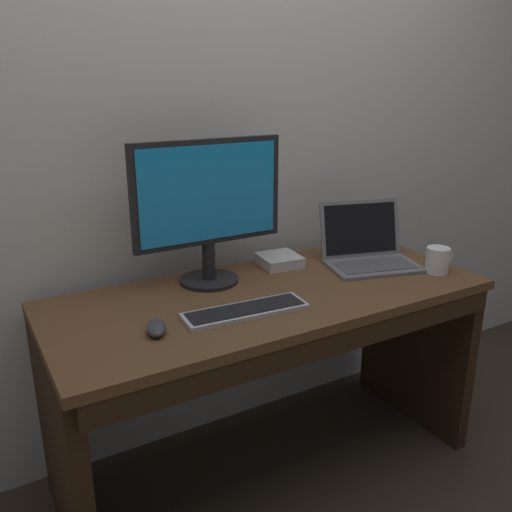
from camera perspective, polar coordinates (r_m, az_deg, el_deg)
The scene contains 9 objects.
ground_plane at distance 2.30m, azimuth 1.37°, elevation -21.33°, with size 14.00×14.00×0.00m, color #382D23.
back_wall at distance 2.13m, azimuth -4.18°, elevation 14.62°, with size 4.69×0.04×2.67m, color silver.
desk at distance 2.00m, azimuth 1.65°, elevation -9.82°, with size 1.55×0.66×0.75m.
laptop_space_gray at distance 2.22m, azimuth 11.71°, elevation 0.60°, with size 0.41×0.36×0.24m.
external_monitor at distance 1.91m, azimuth -5.03°, elevation 5.35°, with size 0.56×0.21×0.52m.
wired_keyboard at distance 1.74m, azimuth -1.11°, elevation -5.79°, with size 0.41×0.15×0.02m.
computer_mouse at distance 1.63m, azimuth -10.48°, elevation -7.44°, with size 0.06×0.11×0.03m, color #38383D.
external_drive_box at distance 2.16m, azimuth 2.47°, elevation -0.45°, with size 0.15×0.16×0.04m, color silver.
coffee_mug at distance 2.19m, azimuth 18.61°, elevation -0.40°, with size 0.13×0.09×0.10m.
Camera 1 is at (-0.93, -1.51, 1.47)m, focal length 37.98 mm.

